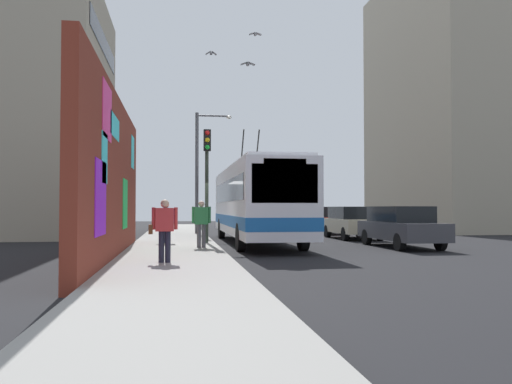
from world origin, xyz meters
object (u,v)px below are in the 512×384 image
at_px(pedestrian_midblock, 166,220).
at_px(traffic_light, 207,167).
at_px(parked_car_red, 320,219).
at_px(pedestrian_at_curb, 201,220).
at_px(pedestrian_near_wall, 164,226).
at_px(city_bus, 255,201).
at_px(parked_car_dark_gray, 400,226).
at_px(street_lamp, 201,163).
at_px(parked_car_champagne, 352,222).

bearing_deg(pedestrian_midblock, traffic_light, -101.71).
height_order(parked_car_red, traffic_light, traffic_light).
bearing_deg(traffic_light, pedestrian_at_curb, 172.14).
xyz_separation_m(parked_car_red, pedestrian_near_wall, (-17.19, 8.83, 0.23)).
distance_m(city_bus, parked_car_dark_gray, 6.06).
bearing_deg(pedestrian_at_curb, parked_car_dark_gray, -83.61).
relative_size(parked_car_dark_gray, street_lamp, 0.75).
xyz_separation_m(city_bus, pedestrian_at_curb, (-3.81, 2.47, -0.73)).
bearing_deg(traffic_light, parked_car_dark_gray, -101.14).
bearing_deg(parked_car_dark_gray, street_lamp, 37.95).
bearing_deg(parked_car_champagne, pedestrian_at_curb, 130.17).
relative_size(city_bus, street_lamp, 1.91).
relative_size(parked_car_champagne, pedestrian_midblock, 2.76).
height_order(pedestrian_near_wall, street_lamp, street_lamp).
relative_size(city_bus, parked_car_dark_gray, 2.53).
distance_m(city_bus, parked_car_red, 10.03).
xyz_separation_m(city_bus, pedestrian_midblock, (-1.17, 3.73, -0.78)).
xyz_separation_m(parked_car_champagne, street_lamp, (3.65, 7.22, 3.08)).
bearing_deg(city_bus, pedestrian_midblock, 107.42).
distance_m(parked_car_champagne, pedestrian_near_wall, 14.37).
distance_m(parked_car_red, pedestrian_at_curb, 14.51).
height_order(parked_car_champagne, pedestrian_midblock, pedestrian_midblock).
bearing_deg(pedestrian_near_wall, parked_car_red, -27.18).
relative_size(city_bus, pedestrian_at_curb, 7.69).
height_order(pedestrian_near_wall, pedestrian_at_curb, pedestrian_at_curb).
height_order(parked_car_red, pedestrian_midblock, pedestrian_midblock).
bearing_deg(parked_car_champagne, traffic_light, 119.55).
height_order(pedestrian_at_curb, street_lamp, street_lamp).
bearing_deg(traffic_light, city_bus, -55.13).
height_order(pedestrian_at_curb, traffic_light, traffic_light).
relative_size(parked_car_dark_gray, pedestrian_near_wall, 3.10).
xyz_separation_m(pedestrian_near_wall, traffic_light, (7.18, -1.48, 2.07)).
distance_m(pedestrian_at_curb, street_lamp, 10.52).
xyz_separation_m(pedestrian_near_wall, street_lamp, (14.99, -1.60, 2.85)).
height_order(parked_car_dark_gray, pedestrian_at_curb, pedestrian_at_curb).
xyz_separation_m(parked_car_red, street_lamp, (-2.20, 7.22, 3.08)).
bearing_deg(traffic_light, parked_car_red, -36.28).
distance_m(pedestrian_midblock, traffic_light, 2.64).
bearing_deg(pedestrian_near_wall, street_lamp, -6.11).
distance_m(pedestrian_midblock, street_lamp, 8.20).
bearing_deg(parked_car_red, parked_car_dark_gray, 180.00).
bearing_deg(pedestrian_at_curb, pedestrian_near_wall, 166.62).
distance_m(parked_car_dark_gray, parked_car_red, 11.46).
relative_size(city_bus, pedestrian_midblock, 7.98).
relative_size(pedestrian_near_wall, street_lamp, 0.24).
relative_size(pedestrian_at_curb, pedestrian_midblock, 1.04).
height_order(parked_car_champagne, pedestrian_at_curb, pedestrian_at_curb).
bearing_deg(parked_car_red, parked_car_champagne, 180.00).
bearing_deg(parked_car_red, city_bus, 148.59).
relative_size(pedestrian_at_curb, traffic_light, 0.36).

